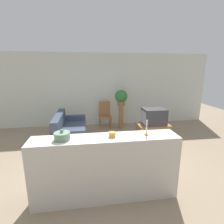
# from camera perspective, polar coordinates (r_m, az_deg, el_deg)

# --- Properties ---
(ground_plane) EXTENTS (14.00, 14.00, 0.00)m
(ground_plane) POSITION_cam_1_polar(r_m,az_deg,el_deg) (3.83, -3.11, -19.61)
(ground_plane) COLOR gray
(wall_back) EXTENTS (9.00, 0.06, 2.70)m
(wall_back) POSITION_cam_1_polar(r_m,az_deg,el_deg) (6.67, -6.09, 7.15)
(wall_back) COLOR silver
(wall_back) RESTS_ON ground_plane
(couch) EXTENTS (0.84, 1.63, 0.86)m
(couch) POSITION_cam_1_polar(r_m,az_deg,el_deg) (5.28, -13.67, -6.54)
(couch) COLOR #384256
(couch) RESTS_ON ground_plane
(tv_stand) EXTENTS (0.96, 0.55, 0.49)m
(tv_stand) POSITION_cam_1_polar(r_m,az_deg,el_deg) (5.53, 13.22, -6.31)
(tv_stand) COLOR olive
(tv_stand) RESTS_ON ground_plane
(television) EXTENTS (0.67, 0.52, 0.48)m
(television) POSITION_cam_1_polar(r_m,az_deg,el_deg) (5.38, 13.44, -1.45)
(television) COLOR #333338
(television) RESTS_ON tv_stand
(wooden_chair) EXTENTS (0.44, 0.44, 0.97)m
(wooden_chair) POSITION_cam_1_polar(r_m,az_deg,el_deg) (6.40, -2.29, -0.66)
(wooden_chair) COLOR olive
(wooden_chair) RESTS_ON ground_plane
(plant_stand) EXTENTS (0.17, 0.17, 0.86)m
(plant_stand) POSITION_cam_1_polar(r_m,az_deg,el_deg) (6.35, 2.93, -1.60)
(plant_stand) COLOR olive
(plant_stand) RESTS_ON ground_plane
(potted_plant) EXTENTS (0.44, 0.44, 0.55)m
(potted_plant) POSITION_cam_1_polar(r_m,az_deg,el_deg) (6.20, 3.01, 4.96)
(potted_plant) COLOR #8E5B3D
(potted_plant) RESTS_ON plant_stand
(foreground_counter) EXTENTS (2.35, 0.44, 1.07)m
(foreground_counter) POSITION_cam_1_polar(r_m,az_deg,el_deg) (3.00, -2.03, -17.73)
(foreground_counter) COLOR beige
(foreground_counter) RESTS_ON ground_plane
(decorative_bowl) EXTENTS (0.24, 0.24, 0.17)m
(decorative_bowl) POSITION_cam_1_polar(r_m,az_deg,el_deg) (2.75, -15.98, -7.52)
(decorative_bowl) COLOR gray
(decorative_bowl) RESTS_ON foreground_counter
(candle_jar) EXTENTS (0.11, 0.11, 0.08)m
(candle_jar) POSITION_cam_1_polar(r_m,az_deg,el_deg) (2.76, 0.05, -7.35)
(candle_jar) COLOR gold
(candle_jar) RESTS_ON foreground_counter
(candlestick) EXTENTS (0.07, 0.07, 0.25)m
(candlestick) POSITION_cam_1_polar(r_m,az_deg,el_deg) (2.88, 11.19, -5.81)
(candlestick) COLOR #B7933D
(candlestick) RESTS_ON foreground_counter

